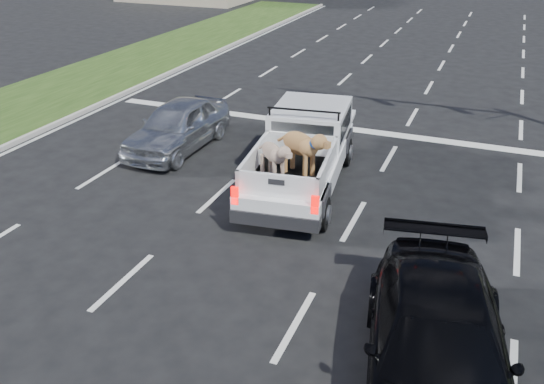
# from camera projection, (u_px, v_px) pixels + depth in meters

# --- Properties ---
(ground) EXTENTS (160.00, 160.00, 0.00)m
(ground) POSITION_uv_depth(u_px,v_px,m) (204.00, 302.00, 10.42)
(ground) COLOR black
(ground) RESTS_ON ground
(road_markings) EXTENTS (17.75, 60.00, 0.01)m
(road_markings) POSITION_uv_depth(u_px,v_px,m) (316.00, 168.00, 15.89)
(road_markings) COLOR silver
(road_markings) RESTS_ON ground
(curb_left) EXTENTS (0.15, 60.00, 0.14)m
(curb_left) POSITION_uv_depth(u_px,v_px,m) (41.00, 130.00, 18.42)
(curb_left) COLOR #A7A299
(curb_left) RESTS_ON ground
(pickup_truck) EXTENTS (2.62, 5.63, 2.03)m
(pickup_truck) POSITION_uv_depth(u_px,v_px,m) (302.00, 151.00, 14.45)
(pickup_truck) COLOR black
(pickup_truck) RESTS_ON ground
(silver_sedan) EXTENTS (1.75, 4.24, 1.44)m
(silver_sedan) POSITION_uv_depth(u_px,v_px,m) (178.00, 125.00, 16.91)
(silver_sedan) COLOR silver
(silver_sedan) RESTS_ON ground
(black_coupe) EXTENTS (2.97, 5.41, 1.48)m
(black_coupe) POSITION_uv_depth(u_px,v_px,m) (437.00, 348.00, 8.24)
(black_coupe) COLOR black
(black_coupe) RESTS_ON ground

